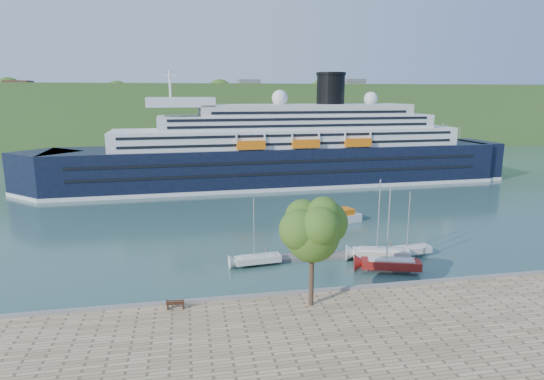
{
  "coord_description": "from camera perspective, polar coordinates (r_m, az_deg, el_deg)",
  "views": [
    {
      "loc": [
        -15.0,
        -40.74,
        20.31
      ],
      "look_at": [
        -1.61,
        30.0,
        5.09
      ],
      "focal_mm": 30.0,
      "sensor_mm": 36.0,
      "label": 1
    }
  ],
  "objects": [
    {
      "name": "floating_pontoon",
      "position": [
        58.29,
        5.33,
        -8.3
      ],
      "size": [
        18.38,
        2.76,
        0.41
      ],
      "primitive_type": null,
      "rotation": [
        0.0,
        0.0,
        -0.03
      ],
      "color": "slate",
      "rests_on": "ground"
    },
    {
      "name": "promenade_tree",
      "position": [
        41.86,
        5.04,
        -7.24
      ],
      "size": [
        6.75,
        6.75,
        11.18
      ],
      "primitive_type": null,
      "color": "#2F5616",
      "rests_on": "promenade"
    },
    {
      "name": "sailboat_red",
      "position": [
        53.93,
        14.91,
        -5.17
      ],
      "size": [
        7.75,
        4.18,
        9.64
      ],
      "primitive_type": null,
      "rotation": [
        0.0,
        0.0,
        -0.3
      ],
      "color": "maroon",
      "rests_on": "ground"
    },
    {
      "name": "sailboat_extra",
      "position": [
        57.1,
        13.73,
        -4.04
      ],
      "size": [
        7.93,
        4.06,
        9.86
      ],
      "primitive_type": null,
      "rotation": [
        0.0,
        0.0,
        -0.27
      ],
      "color": "silver",
      "rests_on": "ground"
    },
    {
      "name": "sailboat_white_far",
      "position": [
        60.06,
        17.06,
        -4.31
      ],
      "size": [
        6.43,
        2.44,
        8.1
      ],
      "primitive_type": null,
      "rotation": [
        0.0,
        0.0,
        0.11
      ],
      "color": "silver",
      "rests_on": "ground"
    },
    {
      "name": "cruise_ship",
      "position": [
        102.71,
        0.97,
        7.63
      ],
      "size": [
        112.65,
        19.98,
        25.19
      ],
      "primitive_type": null,
      "rotation": [
        0.0,
        0.0,
        0.03
      ],
      "color": "black",
      "rests_on": "ground"
    },
    {
      "name": "ground",
      "position": [
        47.92,
        8.83,
        -13.29
      ],
      "size": [
        400.0,
        400.0,
        0.0
      ],
      "primitive_type": "plane",
      "color": "#294844",
      "rests_on": "ground"
    },
    {
      "name": "far_hillside",
      "position": [
        186.53,
        -6.18,
        9.31
      ],
      "size": [
        400.0,
        50.0,
        24.0
      ],
      "primitive_type": "cube",
      "color": "#385A24",
      "rests_on": "ground"
    },
    {
      "name": "park_bench",
      "position": [
        43.79,
        -12.03,
        -13.72
      ],
      "size": [
        1.73,
        0.82,
        1.08
      ],
      "primitive_type": null,
      "rotation": [
        0.0,
        0.0,
        -0.08
      ],
      "color": "#3F2112",
      "rests_on": "promenade"
    },
    {
      "name": "sailboat_white_near",
      "position": [
        54.36,
        -1.84,
        -5.52
      ],
      "size": [
        6.35,
        2.36,
        8.01
      ],
      "primitive_type": null,
      "rotation": [
        0.0,
        0.0,
        0.1
      ],
      "color": "silver",
      "rests_on": "ground"
    },
    {
      "name": "tender_launch",
      "position": [
        73.81,
        8.23,
        -3.27
      ],
      "size": [
        8.44,
        5.11,
        2.21
      ],
      "primitive_type": null,
      "rotation": [
        0.0,
        0.0,
        0.32
      ],
      "color": "orange",
      "rests_on": "ground"
    },
    {
      "name": "quay_coping",
      "position": [
        47.28,
        8.96,
        -12.12
      ],
      "size": [
        220.0,
        0.5,
        0.3
      ],
      "primitive_type": "cube",
      "color": "slate",
      "rests_on": "promenade"
    }
  ]
}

